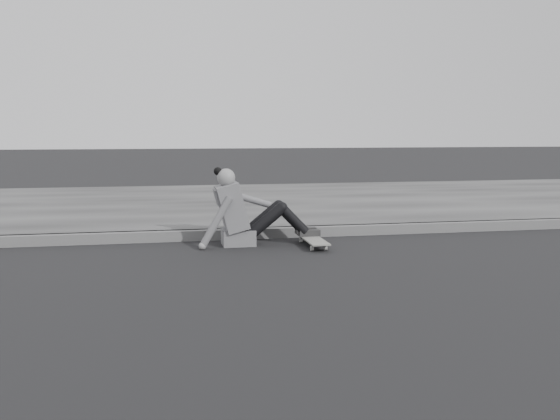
# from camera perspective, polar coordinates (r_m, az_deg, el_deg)

# --- Properties ---
(ground) EXTENTS (80.00, 80.00, 0.00)m
(ground) POSITION_cam_1_polar(r_m,az_deg,el_deg) (5.79, 22.48, -6.02)
(ground) COLOR black
(ground) RESTS_ON ground
(curb) EXTENTS (24.00, 0.16, 0.12)m
(curb) POSITION_cam_1_polar(r_m,az_deg,el_deg) (8.01, 12.27, -1.62)
(curb) COLOR #555555
(curb) RESTS_ON ground
(sidewalk) EXTENTS (24.00, 6.00, 0.12)m
(sidewalk) POSITION_cam_1_polar(r_m,az_deg,el_deg) (10.82, 5.92, 0.79)
(sidewalk) COLOR #3A3A3A
(sidewalk) RESTS_ON ground
(skateboard) EXTENTS (0.20, 0.78, 0.09)m
(skateboard) POSITION_cam_1_polar(r_m,az_deg,el_deg) (6.93, 3.02, -2.75)
(skateboard) COLOR gray
(skateboard) RESTS_ON ground
(seated_woman) EXTENTS (1.38, 0.46, 0.88)m
(seated_woman) POSITION_cam_1_polar(r_m,az_deg,el_deg) (6.98, -3.32, -0.27)
(seated_woman) COLOR #5B5B5D
(seated_woman) RESTS_ON ground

